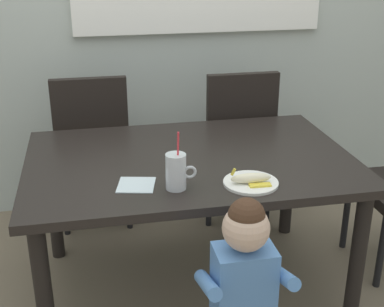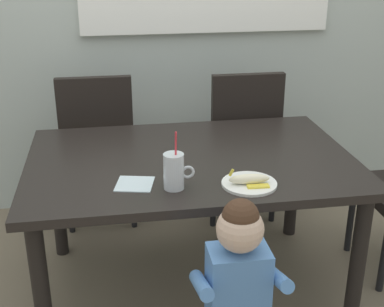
{
  "view_description": "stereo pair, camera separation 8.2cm",
  "coord_description": "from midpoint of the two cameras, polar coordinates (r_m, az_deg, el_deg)",
  "views": [
    {
      "loc": [
        -0.44,
        -2.21,
        1.66
      ],
      "look_at": [
        -0.01,
        -0.1,
        0.78
      ],
      "focal_mm": 49.09,
      "sensor_mm": 36.0,
      "label": 1
    },
    {
      "loc": [
        -0.36,
        -2.23,
        1.66
      ],
      "look_at": [
        -0.01,
        -0.1,
        0.78
      ],
      "focal_mm": 49.09,
      "sensor_mm": 36.0,
      "label": 2
    }
  ],
  "objects": [
    {
      "name": "dining_table",
      "position": [
        2.48,
        -1.16,
        -2.22
      ],
      "size": [
        1.51,
        1.0,
        0.72
      ],
      "color": "black",
      "rests_on": "ground"
    },
    {
      "name": "ground_plane",
      "position": [
        2.8,
        -1.06,
        -14.1
      ],
      "size": [
        24.0,
        24.0,
        0.0
      ],
      "primitive_type": "plane",
      "color": "#7A6B56"
    },
    {
      "name": "dining_chair_right",
      "position": [
        3.23,
        4.05,
        1.9
      ],
      "size": [
        0.44,
        0.44,
        0.96
      ],
      "rotation": [
        0.0,
        0.0,
        3.14
      ],
      "color": "black",
      "rests_on": "ground"
    },
    {
      "name": "dining_chair_left",
      "position": [
        3.18,
        -11.49,
        1.2
      ],
      "size": [
        0.44,
        0.45,
        0.96
      ],
      "rotation": [
        0.0,
        0.0,
        3.14
      ],
      "color": "black",
      "rests_on": "ground"
    },
    {
      "name": "toddler_standing",
      "position": [
        1.96,
        4.45,
        -13.12
      ],
      "size": [
        0.33,
        0.24,
        0.84
      ],
      "color": "#3F4760",
      "rests_on": "ground"
    },
    {
      "name": "milk_cup",
      "position": [
        2.12,
        -2.83,
        -2.18
      ],
      "size": [
        0.13,
        0.08,
        0.25
      ],
      "color": "silver",
      "rests_on": "dining_table"
    },
    {
      "name": "paper_napkin",
      "position": [
        2.19,
        -7.14,
        -3.41
      ],
      "size": [
        0.18,
        0.18,
        0.0
      ],
      "primitive_type": "cube",
      "rotation": [
        0.0,
        0.0,
        -0.22
      ],
      "color": "silver",
      "rests_on": "dining_table"
    },
    {
      "name": "snack_plate",
      "position": [
        2.19,
        5.34,
        -3.19
      ],
      "size": [
        0.23,
        0.23,
        0.01
      ],
      "primitive_type": "cylinder",
      "color": "white",
      "rests_on": "dining_table"
    },
    {
      "name": "peeled_banana",
      "position": [
        2.17,
        5.4,
        -2.73
      ],
      "size": [
        0.17,
        0.11,
        0.07
      ],
      "rotation": [
        0.0,
        0.0,
        -0.05
      ],
      "color": "#F4EAC6",
      "rests_on": "snack_plate"
    }
  ]
}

